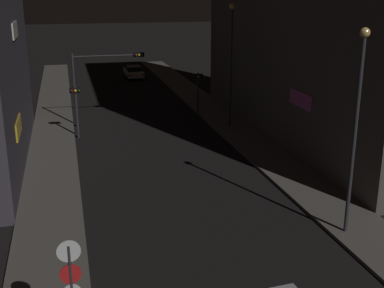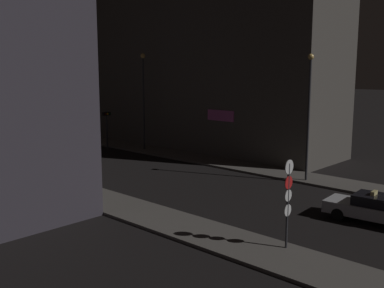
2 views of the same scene
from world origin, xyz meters
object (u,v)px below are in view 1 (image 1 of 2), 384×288
Objects in this scene: traffic_light_overhead at (102,73)px; far_car at (134,72)px; street_lamp_near_block at (357,117)px; street_lamp_far_block at (231,52)px; traffic_light_right_kerb at (198,86)px; traffic_light_left_kerb at (76,101)px.

far_car is at bearing 75.96° from traffic_light_overhead.
street_lamp_near_block reaches higher than far_car.
traffic_light_overhead is 0.62× the size of street_lamp_far_block.
traffic_light_right_kerb is 0.41× the size of street_lamp_far_block.
street_lamp_near_block is 17.19m from street_lamp_far_block.
street_lamp_near_block is at bearing -67.73° from traffic_light_overhead.
street_lamp_near_block is at bearing -59.12° from traffic_light_left_kerb.
far_car is 0.53× the size of street_lamp_near_block.
traffic_light_right_kerb is 5.09m from street_lamp_far_block.
street_lamp_far_block is (3.89, -23.37, 4.92)m from far_car.
far_car is at bearing 99.46° from street_lamp_far_block.
street_lamp_near_block reaches higher than traffic_light_right_kerb.
street_lamp_far_block is (0.52, 17.17, 0.52)m from street_lamp_near_block.
far_car is 0.51× the size of street_lamp_far_block.
traffic_light_overhead is 1.52× the size of traffic_light_right_kerb.
traffic_light_overhead is at bearing 112.27° from street_lamp_near_block.
traffic_light_right_kerb is (9.52, 3.54, -0.01)m from traffic_light_left_kerb.
far_car is 19.81m from traffic_light_right_kerb.
traffic_light_right_kerb is 0.43× the size of street_lamp_near_block.
traffic_light_left_kerb is (-2.04, -3.04, -1.41)m from traffic_light_overhead.
traffic_light_right_kerb reaches higher than far_car.
street_lamp_near_block reaches higher than traffic_light_left_kerb.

